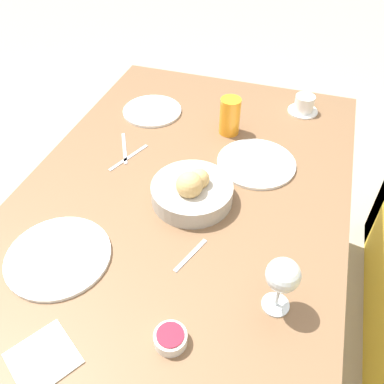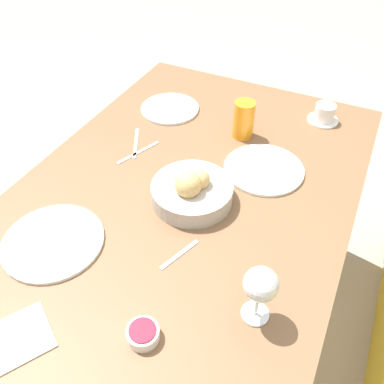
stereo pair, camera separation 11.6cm
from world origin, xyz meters
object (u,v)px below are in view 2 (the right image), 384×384
object	(u,v)px
plate_near_right	(53,242)
fork_silver	(136,143)
knife_silver	(138,152)
wine_glass	(261,286)
plate_far_center	(264,169)
coffee_cup	(324,114)
jam_bowl_berry	(143,334)
bread_basket	(192,191)
juice_glass	(244,120)
napkin	(20,337)
spoon_coffee	(180,254)
plate_near_left	(170,109)

from	to	relation	value
plate_near_right	fork_silver	size ratio (longest dim) A/B	1.71
knife_silver	wine_glass	bearing A→B (deg)	54.05
plate_far_center	wine_glass	bearing A→B (deg)	16.19
wine_glass	coffee_cup	world-z (taller)	wine_glass
wine_glass	jam_bowl_berry	bearing A→B (deg)	-51.82
bread_basket	juice_glass	xyz separation A→B (m)	(-0.37, 0.02, 0.03)
fork_silver	napkin	world-z (taller)	napkin
napkin	spoon_coffee	bearing A→B (deg)	149.22
bread_basket	fork_silver	distance (m)	0.34
bread_basket	wine_glass	world-z (taller)	wine_glass
jam_bowl_berry	wine_glass	bearing A→B (deg)	128.18
coffee_cup	knife_silver	distance (m)	0.69
plate_near_left	fork_silver	distance (m)	0.24
fork_silver	spoon_coffee	xyz separation A→B (m)	(0.36, 0.35, 0.00)
jam_bowl_berry	napkin	size ratio (longest dim) A/B	0.42
coffee_cup	napkin	size ratio (longest dim) A/B	0.65
plate_near_left	spoon_coffee	distance (m)	0.69
bread_basket	spoon_coffee	xyz separation A→B (m)	(0.19, 0.06, -0.03)
juice_glass	fork_silver	xyz separation A→B (m)	(0.20, -0.31, -0.06)
plate_near_right	knife_silver	distance (m)	0.43
fork_silver	spoon_coffee	world-z (taller)	same
plate_far_center	coffee_cup	bearing A→B (deg)	163.82
wine_glass	jam_bowl_berry	distance (m)	0.27
bread_basket	plate_far_center	distance (m)	0.27
bread_basket	coffee_cup	world-z (taller)	bread_basket
plate_near_left	coffee_cup	size ratio (longest dim) A/B	1.96
plate_near_left	jam_bowl_berry	bearing A→B (deg)	24.40
plate_far_center	spoon_coffee	xyz separation A→B (m)	(0.41, -0.09, -0.00)
fork_silver	napkin	distance (m)	0.72
fork_silver	spoon_coffee	bearing A→B (deg)	44.19
plate_far_center	fork_silver	xyz separation A→B (m)	(0.05, -0.44, -0.00)
fork_silver	napkin	bearing A→B (deg)	11.44
jam_bowl_berry	napkin	world-z (taller)	jam_bowl_berry
spoon_coffee	jam_bowl_berry	bearing A→B (deg)	7.61
knife_silver	spoon_coffee	size ratio (longest dim) A/B	1.31
plate_near_left	juice_glass	world-z (taller)	juice_glass
jam_bowl_berry	spoon_coffee	size ratio (longest dim) A/B	0.58
wine_glass	jam_bowl_berry	size ratio (longest dim) A/B	2.17
spoon_coffee	plate_near_left	bearing A→B (deg)	-149.99
plate_far_center	fork_silver	bearing A→B (deg)	-83.15
fork_silver	knife_silver	distance (m)	0.05
plate_near_left	spoon_coffee	world-z (taller)	plate_near_left
jam_bowl_berry	knife_silver	bearing A→B (deg)	-147.81
plate_far_center	spoon_coffee	distance (m)	0.42
wine_glass	napkin	bearing A→B (deg)	-58.11
plate_near_right	wine_glass	distance (m)	0.56
fork_silver	knife_silver	xyz separation A→B (m)	(0.04, 0.03, 0.00)
jam_bowl_berry	napkin	xyz separation A→B (m)	(0.12, -0.24, -0.01)
spoon_coffee	napkin	size ratio (longest dim) A/B	0.72
coffee_cup	plate_near_left	bearing A→B (deg)	-71.90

